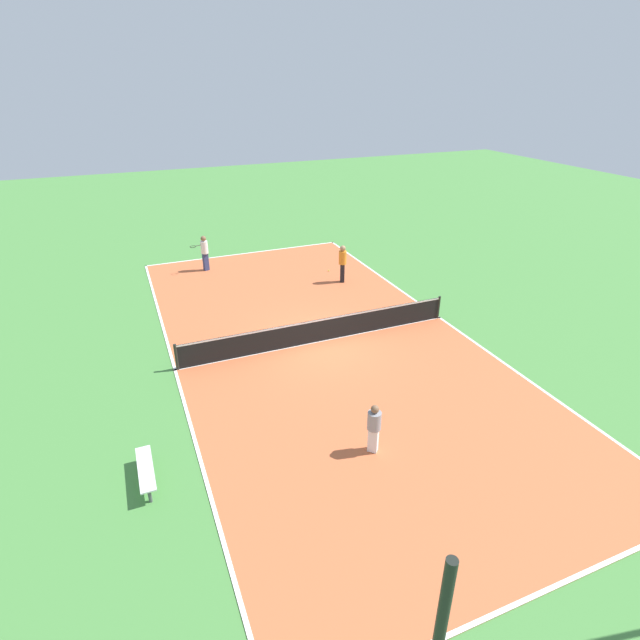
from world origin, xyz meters
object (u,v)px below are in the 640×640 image
player_center_orange (343,261)px  tennis_ball_left_sideline (329,270)px  tennis_net (320,330)px  bench (146,470)px  player_near_white (204,251)px  player_baseline_gray (374,426)px  tennis_ball_far_baseline (413,304)px

player_center_orange → tennis_ball_left_sideline: player_center_orange is taller
tennis_net → player_center_orange: size_ratio=5.84×
bench → player_center_orange: bearing=135.6°
player_center_orange → player_near_white: size_ratio=1.01×
tennis_net → player_near_white: player_near_white is taller
tennis_net → player_baseline_gray: player_baseline_gray is taller
player_near_white → tennis_net: bearing=87.7°
player_near_white → tennis_ball_left_sideline: player_near_white is taller
bench → tennis_ball_far_baseline: bearing=119.1°
bench → player_center_orange: (-9.82, -10.03, 0.67)m
player_baseline_gray → tennis_ball_far_baseline: player_baseline_gray is taller
player_near_white → bench: bearing=56.2°
player_baseline_gray → tennis_ball_far_baseline: (-5.91, -7.51, -0.77)m
tennis_ball_left_sideline → player_center_orange: bearing=91.7°
tennis_net → player_near_white: (2.48, -9.10, 0.54)m
bench → tennis_ball_left_sideline: (-9.77, -11.57, -0.33)m
player_baseline_gray → tennis_ball_far_baseline: 9.59m
player_center_orange → tennis_net: bearing=-9.3°
player_baseline_gray → tennis_ball_left_sideline: player_baseline_gray is taller
player_near_white → tennis_ball_far_baseline: (-7.40, 7.65, -0.99)m
tennis_ball_left_sideline → tennis_ball_far_baseline: (-1.74, 5.15, 0.00)m
player_baseline_gray → player_center_orange: player_center_orange is taller
tennis_ball_far_baseline → player_center_orange: bearing=-64.9°
tennis_net → bench: 8.26m
tennis_net → bench: (6.59, 4.97, -0.12)m
tennis_net → tennis_ball_left_sideline: 7.34m
player_near_white → tennis_ball_far_baseline: size_ratio=26.12×
bench → player_near_white: (-4.11, -14.07, 0.66)m
player_baseline_gray → player_near_white: 15.24m
bench → tennis_ball_far_baseline: bench is taller
player_near_white → tennis_ball_far_baseline: 10.70m
tennis_net → player_center_orange: player_center_orange is taller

